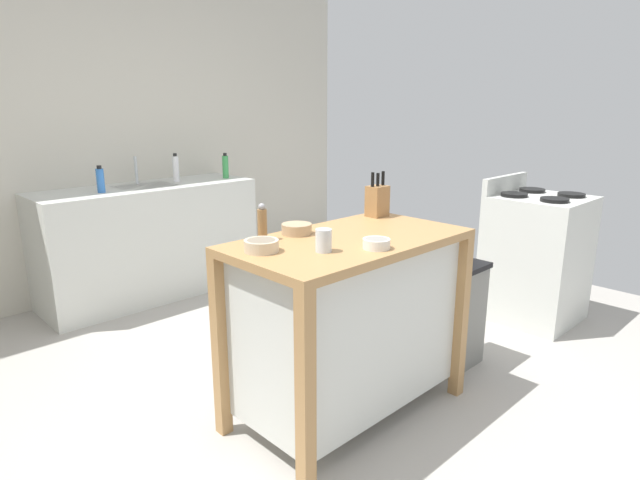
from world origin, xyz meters
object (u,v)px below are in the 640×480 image
object	(u,v)px
kitchen_island	(348,318)
bowl_stoneware_deep	(376,243)
pepper_grinder	(262,223)
sink_faucet	(136,170)
knife_block	(377,200)
bowl_ceramic_small	(296,229)
bottle_dish_soap	(176,168)
bowl_ceramic_wide	(261,245)
drinking_cup	(324,240)
trash_bin	(452,314)
bottle_hand_soap	(100,180)
stove	(536,257)
bottle_spray_cleaner	(225,167)

from	to	relation	value
kitchen_island	bowl_stoneware_deep	world-z (taller)	bowl_stoneware_deep
pepper_grinder	sink_faucet	bearing A→B (deg)	79.04
pepper_grinder	kitchen_island	bearing A→B (deg)	-38.15
knife_block	pepper_grinder	world-z (taller)	knife_block
bowl_ceramic_small	bottle_dish_soap	bearing A→B (deg)	75.71
sink_faucet	bottle_dish_soap	world-z (taller)	bottle_dish_soap
bowl_ceramic_wide	sink_faucet	xyz separation A→B (m)	(0.55, 2.33, 0.06)
kitchen_island	drinking_cup	xyz separation A→B (m)	(-0.26, -0.09, 0.45)
trash_bin	bottle_hand_soap	size ratio (longest dim) A/B	3.20
bowl_stoneware_deep	sink_faucet	distance (m)	2.65
knife_block	drinking_cup	bearing A→B (deg)	-156.69
bowl_ceramic_small	bottle_dish_soap	xyz separation A→B (m)	(0.54, 2.10, 0.06)
kitchen_island	knife_block	bearing A→B (deg)	25.59
drinking_cup	kitchen_island	bearing A→B (deg)	19.03
trash_bin	bottle_hand_soap	world-z (taller)	bottle_hand_soap
drinking_cup	bottle_dish_soap	distance (m)	2.50
knife_block	bowl_stoneware_deep	size ratio (longest dim) A/B	2.09
drinking_cup	bowl_ceramic_small	bearing A→B (deg)	69.09
sink_faucet	stove	world-z (taller)	sink_faucet
knife_block	drinking_cup	distance (m)	0.78
knife_block	bottle_hand_soap	distance (m)	2.11
trash_bin	bowl_stoneware_deep	bearing A→B (deg)	-171.34
bottle_hand_soap	stove	bearing A→B (deg)	-46.98
bowl_ceramic_small	drinking_cup	xyz separation A→B (m)	(-0.12, -0.31, 0.02)
bottle_hand_soap	sink_faucet	bearing A→B (deg)	31.19
knife_block	bowl_ceramic_small	xyz separation A→B (m)	(-0.60, 0.00, -0.06)
bowl_ceramic_wide	bottle_spray_cleaner	size ratio (longest dim) A/B	0.68
pepper_grinder	stove	bearing A→B (deg)	-9.09
drinking_cup	pepper_grinder	xyz separation A→B (m)	(-0.06, 0.34, 0.03)
knife_block	drinking_cup	world-z (taller)	knife_block
bowl_ceramic_small	sink_faucet	bearing A→B (deg)	83.76
kitchen_island	bottle_spray_cleaner	bearing A→B (deg)	69.96
bowl_ceramic_wide	bottle_spray_cleaner	distance (m)	2.46
bowl_stoneware_deep	bowl_ceramic_wide	world-z (taller)	bowl_ceramic_wide
bowl_stoneware_deep	drinking_cup	size ratio (longest dim) A/B	1.22
bowl_ceramic_small	sink_faucet	world-z (taller)	sink_faucet
bowl_stoneware_deep	pepper_grinder	distance (m)	0.53
pepper_grinder	bottle_spray_cleaner	distance (m)	2.26
knife_block	bowl_stoneware_deep	world-z (taller)	knife_block
bowl_ceramic_small	pepper_grinder	world-z (taller)	pepper_grinder
pepper_grinder	stove	size ratio (longest dim) A/B	0.17
bowl_ceramic_wide	stove	xyz separation A→B (m)	(2.31, -0.19, -0.49)
drinking_cup	knife_block	bearing A→B (deg)	23.31
bowl_stoneware_deep	bottle_dish_soap	world-z (taller)	bottle_dish_soap
bowl_ceramic_small	stove	distance (m)	2.09
pepper_grinder	bottle_hand_soap	xyz separation A→B (m)	(0.04, 1.95, -0.01)
drinking_cup	sink_faucet	size ratio (longest dim) A/B	0.45
bowl_ceramic_wide	bowl_stoneware_deep	bearing A→B (deg)	-38.50
drinking_cup	bottle_dish_soap	size ratio (longest dim) A/B	0.42
bowl_ceramic_small	drinking_cup	world-z (taller)	drinking_cup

